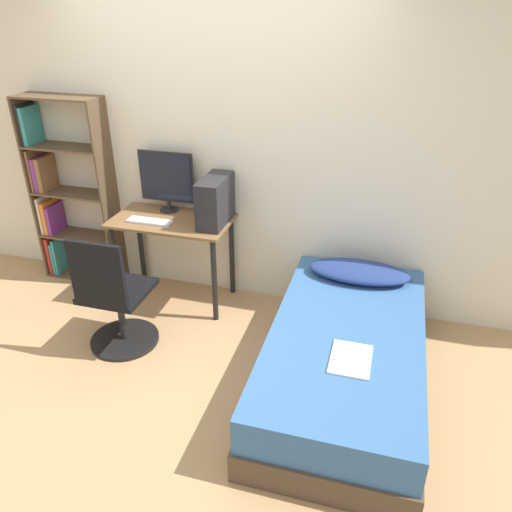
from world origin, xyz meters
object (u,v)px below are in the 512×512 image
at_px(bookshelf, 62,195).
at_px(keyboard, 150,221).
at_px(bed, 345,357).
at_px(office_chair, 115,305).
at_px(monitor, 167,179).
at_px(pc_tower, 215,201).

relative_size(bookshelf, keyboard, 4.45).
bearing_deg(bed, office_chair, -178.33).
relative_size(office_chair, monitor, 1.85).
xyz_separation_m(monitor, pc_tower, (0.47, -0.14, -0.09)).
height_order(bookshelf, keyboard, bookshelf).
xyz_separation_m(bed, monitor, (-1.63, 0.87, 0.81)).
relative_size(monitor, keyboard, 1.37).
xyz_separation_m(bookshelf, keyboard, (0.97, -0.24, -0.03)).
height_order(bed, pc_tower, pc_tower).
bearing_deg(office_chair, bookshelf, 137.77).
bearing_deg(keyboard, monitor, 81.92).
height_order(keyboard, pc_tower, pc_tower).
relative_size(bookshelf, office_chair, 1.76).
bearing_deg(keyboard, pc_tower, 15.65).
xyz_separation_m(bed, keyboard, (-1.67, 0.59, 0.54)).
relative_size(bed, keyboard, 5.21).
xyz_separation_m(bookshelf, pc_tower, (1.48, -0.10, 0.15)).
xyz_separation_m(monitor, keyboard, (-0.04, -0.28, -0.27)).
xyz_separation_m(office_chair, keyboard, (0.00, 0.64, 0.39)).
distance_m(bookshelf, monitor, 1.04).
bearing_deg(keyboard, bed, -19.46).
bearing_deg(monitor, bed, -28.05).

